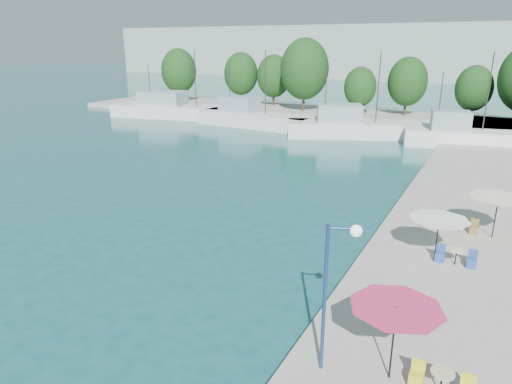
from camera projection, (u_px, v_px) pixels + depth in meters
The scene contains 19 objects.
quay_far at pixel (351, 117), 66.58m from camera, with size 90.00×16.00×0.60m, color #9B978C.
hill_west at pixel (370, 51), 152.04m from camera, with size 180.00×40.00×16.00m, color #909D93.
trawler_01 at pixel (180, 110), 68.10m from camera, with size 22.19×9.66×10.20m.
trawler_02 at pixel (252, 118), 60.64m from camera, with size 16.46×5.47×10.20m.
trawler_03 at pixel (357, 128), 53.89m from camera, with size 17.34×10.68×10.20m.
trawler_04 at pixel (465, 137), 48.51m from camera, with size 13.31×6.14×10.20m.
tree_01 at pixel (179, 71), 80.99m from camera, with size 6.22×6.22×9.20m.
tree_02 at pixel (241, 74), 78.63m from camera, with size 5.81×5.81×8.61m.
tree_03 at pixel (274, 76), 75.79m from camera, with size 5.60×5.60×8.29m.
tree_04 at pixel (305, 69), 69.00m from camera, with size 7.34×7.34×10.87m.
tree_05 at pixel (360, 87), 66.15m from camera, with size 4.62×4.62×6.84m.
tree_06 at pixel (408, 82), 65.26m from camera, with size 5.57×5.57×8.24m.
tree_07 at pixel (474, 88), 61.63m from camera, with size 4.91×4.91×7.26m.
umbrella_pink at pixel (396, 315), 13.63m from camera, with size 2.86×2.86×2.52m.
umbrella_white at pixel (439, 224), 21.64m from camera, with size 2.82×2.82×2.07m.
umbrella_cream at pixel (498, 202), 24.02m from camera, with size 3.00×3.00×2.27m.
cafe_table_02 at pixel (456, 259), 21.56m from camera, with size 1.82×0.70×0.76m.
cafe_table_03 at pixel (460, 227), 25.36m from camera, with size 1.82×0.70×0.76m.
street_lamp at pixel (337, 272), 13.62m from camera, with size 1.00×0.49×5.03m.
Camera 1 is at (11.11, 1.62, 10.59)m, focal length 32.00 mm.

